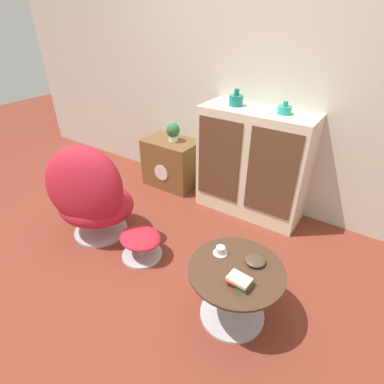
{
  "coord_description": "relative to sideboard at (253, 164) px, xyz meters",
  "views": [
    {
      "loc": [
        1.27,
        -1.1,
        1.82
      ],
      "look_at": [
        0.12,
        0.63,
        0.55
      ],
      "focal_mm": 28.0,
      "sensor_mm": 36.0,
      "label": 1
    }
  ],
  "objects": [
    {
      "name": "book_stack",
      "position": [
        0.53,
        -1.35,
        -0.06
      ],
      "size": [
        0.15,
        0.12,
        0.06
      ],
      "color": "#237038",
      "rests_on": "coffee_table"
    },
    {
      "name": "ground_plane",
      "position": [
        -0.3,
        -1.42,
        -0.53
      ],
      "size": [
        12.0,
        12.0,
        0.0
      ],
      "primitive_type": "plane",
      "color": "brown"
    },
    {
      "name": "vase_inner_left",
      "position": [
        0.23,
        0.0,
        0.57
      ],
      "size": [
        0.12,
        0.12,
        0.11
      ],
      "color": "teal",
      "rests_on": "sideboard"
    },
    {
      "name": "potted_plant",
      "position": [
        -0.97,
        0.0,
        0.13
      ],
      "size": [
        0.15,
        0.15,
        0.2
      ],
      "color": "silver",
      "rests_on": "tv_console"
    },
    {
      "name": "egg_chair",
      "position": [
        -0.98,
        -1.18,
        -0.1
      ],
      "size": [
        0.87,
        0.84,
        0.94
      ],
      "color": "#B7B7BC",
      "rests_on": "ground_plane"
    },
    {
      "name": "bowl",
      "position": [
        0.53,
        -1.13,
        -0.07
      ],
      "size": [
        0.13,
        0.13,
        0.04
      ],
      "color": "#4C3828",
      "rests_on": "coffee_table"
    },
    {
      "name": "vase_leftmost",
      "position": [
        -0.23,
        0.0,
        0.58
      ],
      "size": [
        0.13,
        0.13,
        0.15
      ],
      "color": "#147A75",
      "rests_on": "sideboard"
    },
    {
      "name": "wall_back",
      "position": [
        -0.3,
        0.24,
        0.77
      ],
      "size": [
        6.4,
        0.06,
        2.6
      ],
      "color": "beige",
      "rests_on": "ground_plane"
    },
    {
      "name": "coffee_table",
      "position": [
        0.46,
        -1.25,
        -0.26
      ],
      "size": [
        0.61,
        0.61,
        0.44
      ],
      "color": "#B7B7BC",
      "rests_on": "ground_plane"
    },
    {
      "name": "tv_console",
      "position": [
        -1.0,
        0.0,
        -0.26
      ],
      "size": [
        0.61,
        0.43,
        0.55
      ],
      "color": "brown",
      "rests_on": "ground_plane"
    },
    {
      "name": "sideboard",
      "position": [
        0.0,
        0.0,
        0.0
      ],
      "size": [
        1.05,
        0.43,
        1.06
      ],
      "color": "beige",
      "rests_on": "ground_plane"
    },
    {
      "name": "ottoman",
      "position": [
        -0.45,
        -1.16,
        -0.37
      ],
      "size": [
        0.37,
        0.34,
        0.24
      ],
      "color": "#B7B7BC",
      "rests_on": "ground_plane"
    },
    {
      "name": "teacup",
      "position": [
        0.31,
        -1.18,
        -0.07
      ],
      "size": [
        0.1,
        0.1,
        0.05
      ],
      "color": "silver",
      "rests_on": "coffee_table"
    }
  ]
}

